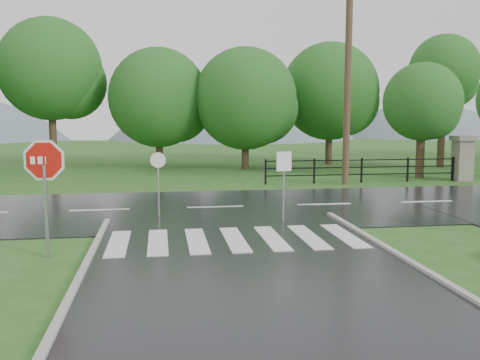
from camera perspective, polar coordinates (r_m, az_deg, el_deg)
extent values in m
plane|color=#2A5C1E|center=(9.43, 3.76, -13.69)|extent=(120.00, 120.00, 0.00)
cube|color=black|center=(19.00, -2.64, -3.02)|extent=(90.00, 8.00, 0.04)
cube|color=silver|center=(14.04, -12.86, -6.59)|extent=(0.50, 2.80, 0.02)
cube|color=silver|center=(14.00, -8.75, -6.54)|extent=(0.50, 2.80, 0.02)
cube|color=silver|center=(14.03, -4.64, -6.45)|extent=(0.50, 2.80, 0.02)
cube|color=silver|center=(14.13, -0.56, -6.33)|extent=(0.50, 2.80, 0.02)
cube|color=silver|center=(14.29, 3.44, -6.18)|extent=(0.50, 2.80, 0.02)
cube|color=silver|center=(14.53, 7.32, -6.01)|extent=(0.50, 2.80, 0.02)
cube|color=silver|center=(14.83, 11.06, -5.81)|extent=(0.50, 2.80, 0.02)
cube|color=gray|center=(28.86, 22.63, 1.92)|extent=(0.80, 0.80, 2.00)
cube|color=#6B6659|center=(28.79, 22.74, 4.14)|extent=(1.00, 1.00, 0.24)
cube|color=black|center=(26.59, 12.83, 0.59)|extent=(9.50, 0.05, 0.05)
cube|color=black|center=(26.56, 12.85, 1.34)|extent=(9.50, 0.05, 0.05)
cube|color=black|center=(26.52, 12.87, 2.09)|extent=(9.50, 0.05, 0.05)
cube|color=black|center=(25.24, 2.74, 0.87)|extent=(0.08, 0.08, 1.20)
cube|color=black|center=(28.64, 21.73, 1.12)|extent=(0.08, 0.08, 1.20)
sphere|color=slate|center=(77.08, -0.81, -8.39)|extent=(48.00, 48.00, 48.00)
sphere|color=slate|center=(84.38, 18.44, -4.38)|extent=(36.00, 36.00, 36.00)
cube|color=#939399|center=(13.17, -19.97, -3.19)|extent=(0.07, 0.07, 2.17)
cylinder|color=white|center=(13.03, -20.18, 2.00)|extent=(1.30, 0.20, 1.31)
cylinder|color=red|center=(13.02, -20.19, 1.99)|extent=(1.13, 0.18, 1.14)
cube|color=#939399|center=(16.38, 4.67, -1.03)|extent=(0.04, 0.04, 2.06)
cube|color=white|center=(16.26, 4.72, 1.99)|extent=(0.48, 0.11, 0.60)
cylinder|color=#939399|center=(17.28, -8.69, -0.81)|extent=(0.06, 0.06, 1.97)
cylinder|color=white|center=(17.16, -8.75, 2.11)|extent=(0.49, 0.03, 0.49)
cylinder|color=#473523|center=(25.65, 11.41, 10.10)|extent=(0.32, 0.32, 9.47)
cylinder|color=#3D2B1C|center=(29.40, 18.70, 3.43)|extent=(0.46, 0.46, 3.29)
sphere|color=#1D5A1C|center=(29.35, 18.88, 7.92)|extent=(4.03, 4.03, 4.03)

